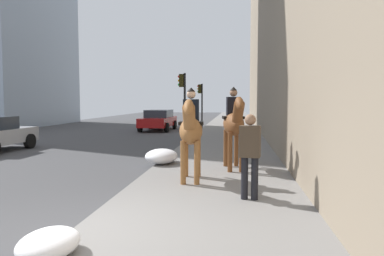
% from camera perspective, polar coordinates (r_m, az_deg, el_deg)
% --- Properties ---
extents(sidewalk_slab, '(120.00, 3.94, 0.12)m').
position_cam_1_polar(sidewalk_slab, '(5.50, 1.09, -17.31)').
color(sidewalk_slab, slate).
rests_on(sidewalk_slab, ground).
extents(mounted_horse_near, '(2.15, 0.66, 2.29)m').
position_cam_1_polar(mounted_horse_near, '(8.90, -0.18, -0.21)').
color(mounted_horse_near, brown).
rests_on(mounted_horse_near, sidewalk_slab).
extents(mounted_horse_far, '(2.14, 0.79, 2.36)m').
position_cam_1_polar(mounted_horse_far, '(10.48, 6.52, 0.79)').
color(mounted_horse_far, brown).
rests_on(mounted_horse_far, sidewalk_slab).
extents(pedestrian_greeting, '(0.32, 0.43, 1.70)m').
position_cam_1_polar(pedestrian_greeting, '(7.34, 8.97, -3.50)').
color(pedestrian_greeting, black).
rests_on(pedestrian_greeting, sidewalk_slab).
extents(car_mid_lane, '(4.59, 2.10, 1.44)m').
position_cam_1_polar(car_mid_lane, '(25.89, -5.23, 1.30)').
color(car_mid_lane, maroon).
rests_on(car_mid_lane, ground).
extents(traffic_light_near_curb, '(0.20, 0.44, 3.57)m').
position_cam_1_polar(traffic_light_near_curb, '(20.05, -1.40, 5.19)').
color(traffic_light_near_curb, black).
rests_on(traffic_light_near_curb, ground).
extents(traffic_light_far_curb, '(0.20, 0.44, 3.42)m').
position_cam_1_polar(traffic_light_far_curb, '(29.12, 1.38, 4.70)').
color(traffic_light_far_curb, black).
rests_on(traffic_light_far_curb, ground).
extents(snow_pile_near, '(0.95, 0.73, 0.33)m').
position_cam_1_polar(snow_pile_near, '(5.18, -21.32, -16.34)').
color(snow_pile_near, white).
rests_on(snow_pile_near, sidewalk_slab).
extents(snow_pile_far, '(1.31, 1.01, 0.45)m').
position_cam_1_polar(snow_pile_far, '(11.59, -4.77, -4.37)').
color(snow_pile_far, white).
rests_on(snow_pile_far, sidewalk_slab).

